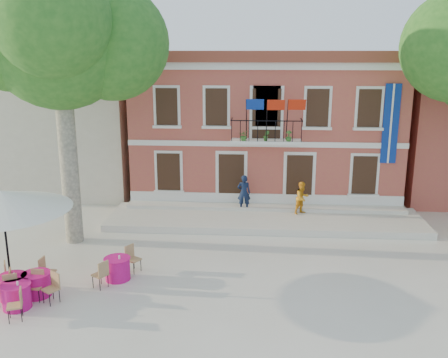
% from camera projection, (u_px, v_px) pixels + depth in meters
% --- Properties ---
extents(ground, '(90.00, 90.00, 0.00)m').
position_uv_depth(ground, '(211.00, 261.00, 18.33)').
color(ground, beige).
rests_on(ground, ground).
extents(main_building, '(13.50, 9.59, 7.50)m').
position_uv_depth(main_building, '(265.00, 122.00, 26.89)').
color(main_building, '#AF443F').
rests_on(main_building, ground).
extents(neighbor_west, '(9.40, 9.40, 6.40)m').
position_uv_depth(neighbor_west, '(65.00, 127.00, 28.78)').
color(neighbor_west, beige).
rests_on(neighbor_west, ground).
extents(terrace, '(14.00, 3.40, 0.30)m').
position_uv_depth(terrace, '(265.00, 219.00, 22.41)').
color(terrace, silver).
rests_on(terrace, ground).
extents(plane_tree_west, '(5.53, 5.53, 10.86)m').
position_uv_depth(plane_tree_west, '(59.00, 37.00, 18.31)').
color(plane_tree_west, '#A59E84').
rests_on(plane_tree_west, ground).
extents(patio_umbrella, '(4.34, 4.34, 3.23)m').
position_uv_depth(patio_umbrella, '(2.00, 201.00, 15.81)').
color(patio_umbrella, black).
rests_on(patio_umbrella, ground).
extents(pedestrian_navy, '(0.62, 0.41, 1.68)m').
position_uv_depth(pedestrian_navy, '(244.00, 193.00, 23.05)').
color(pedestrian_navy, '#101B35').
rests_on(pedestrian_navy, terrace).
extents(pedestrian_orange, '(0.92, 0.89, 1.49)m').
position_uv_depth(pedestrian_orange, '(302.00, 198.00, 22.58)').
color(pedestrian_orange, orange).
rests_on(pedestrian_orange, terrace).
extents(cafe_table_0, '(1.87, 1.68, 0.95)m').
position_uv_depth(cafe_table_0, '(37.00, 283.00, 15.67)').
color(cafe_table_0, '#CC1389').
rests_on(cafe_table_0, ground).
extents(cafe_table_1, '(1.12, 1.93, 0.95)m').
position_uv_depth(cafe_table_1, '(16.00, 295.00, 14.93)').
color(cafe_table_1, '#CC1389').
rests_on(cafe_table_1, ground).
extents(cafe_table_2, '(1.67, 1.87, 0.95)m').
position_uv_depth(cafe_table_2, '(13.00, 286.00, 15.49)').
color(cafe_table_2, '#CC1389').
rests_on(cafe_table_2, ground).
extents(cafe_table_3, '(1.37, 1.85, 0.95)m').
position_uv_depth(cafe_table_3, '(117.00, 268.00, 16.80)').
color(cafe_table_3, '#CC1389').
rests_on(cafe_table_3, ground).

